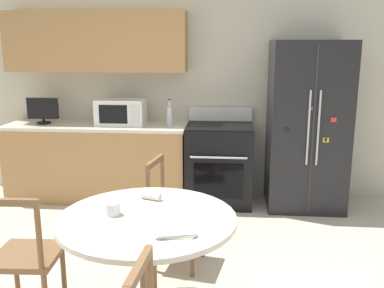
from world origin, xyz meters
TOP-DOWN VIEW (x-y plane):
  - back_wall at (-0.30, 2.59)m, footprint 5.20×0.44m
  - kitchen_counter at (-1.15, 2.29)m, footprint 2.12×0.64m
  - refrigerator at (1.25, 2.24)m, footprint 0.83×0.71m
  - oven_range at (0.29, 2.26)m, footprint 0.75×0.68m
  - microwave at (-0.85, 2.29)m, footprint 0.55×0.35m
  - countertop_tv at (-1.78, 2.28)m, footprint 0.36×0.16m
  - counter_bottle at (-0.29, 2.31)m, footprint 0.08×0.08m
  - dining_table at (-0.11, -0.06)m, footprint 1.12×1.12m
  - dining_chair_far at (-0.05, 0.77)m, footprint 0.49×0.49m
  - dining_chair_left at (-0.94, -0.03)m, footprint 0.44×0.44m
  - candle_glass at (-0.33, -0.05)m, footprint 0.09×0.09m
  - folded_napkin at (-0.14, 0.24)m, footprint 0.15×0.10m
  - mail_stack at (0.08, -0.22)m, footprint 0.29×0.35m

SIDE VIEW (x-z plane):
  - dining_chair_far at x=-0.05m, z-range -0.02..0.89m
  - dining_chair_left at x=-0.94m, z-range -0.02..0.89m
  - kitchen_counter at x=-1.15m, z-range 0.00..0.90m
  - oven_range at x=0.29m, z-range -0.07..1.01m
  - dining_table at x=-0.11m, z-range 0.22..0.98m
  - mail_stack at x=0.08m, z-range 0.76..0.79m
  - folded_napkin at x=-0.14m, z-range 0.76..0.81m
  - candle_glass at x=-0.33m, z-range 0.76..0.84m
  - refrigerator at x=1.25m, z-range 0.00..1.85m
  - counter_bottle at x=-0.29m, z-range 0.86..1.16m
  - microwave at x=-0.85m, z-range 0.90..1.20m
  - countertop_tv at x=-1.78m, z-range 0.91..1.22m
  - back_wall at x=-0.30m, z-range 0.14..2.74m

